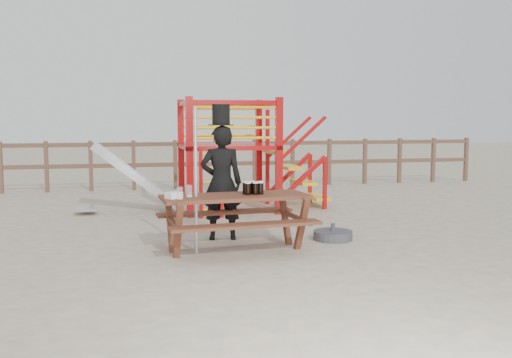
% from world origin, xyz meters
% --- Properties ---
extents(ground, '(60.00, 60.00, 0.00)m').
position_xyz_m(ground, '(0.00, 0.00, 0.00)').
color(ground, '#C2B297').
rests_on(ground, ground).
extents(back_fence, '(15.09, 0.09, 1.20)m').
position_xyz_m(back_fence, '(0.00, 7.00, 0.74)').
color(back_fence, brown).
rests_on(back_fence, ground).
extents(playground_fort, '(4.71, 1.84, 2.10)m').
position_xyz_m(playground_fort, '(0.12, 3.58, 1.07)').
color(playground_fort, '#AF0B0C').
rests_on(playground_fort, ground).
extents(picnic_table, '(1.99, 1.45, 0.73)m').
position_xyz_m(picnic_table, '(-0.30, 0.14, 0.46)').
color(picnic_table, brown).
rests_on(picnic_table, ground).
extents(man_with_hat, '(0.63, 0.46, 1.92)m').
position_xyz_m(man_with_hat, '(-0.36, 0.87, 0.86)').
color(man_with_hat, black).
rests_on(man_with_hat, ground).
extents(metal_pole, '(0.04, 0.04, 1.86)m').
position_xyz_m(metal_pole, '(-0.82, 0.10, 0.93)').
color(metal_pole, '#B2B2B7').
rests_on(metal_pole, ground).
extents(parasol_base, '(0.56, 0.56, 0.24)m').
position_xyz_m(parasol_base, '(1.17, 0.49, 0.07)').
color(parasol_base, '#3D3D42').
rests_on(parasol_base, ground).
extents(paper_bag, '(0.23, 0.21, 0.08)m').
position_xyz_m(paper_bag, '(-1.11, -0.01, 0.77)').
color(paper_bag, white).
rests_on(paper_bag, picnic_table).
extents(stout_pints, '(0.27, 0.18, 0.17)m').
position_xyz_m(stout_pints, '(-0.07, 0.16, 0.82)').
color(stout_pints, black).
rests_on(stout_pints, picnic_table).
extents(empty_glasses, '(0.21, 0.26, 0.15)m').
position_xyz_m(empty_glasses, '(-0.97, 0.01, 0.80)').
color(empty_glasses, silver).
rests_on(empty_glasses, picnic_table).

